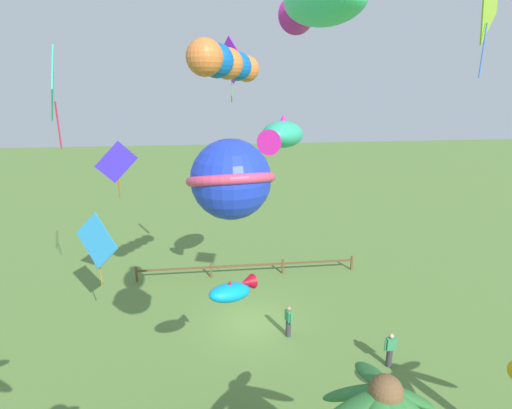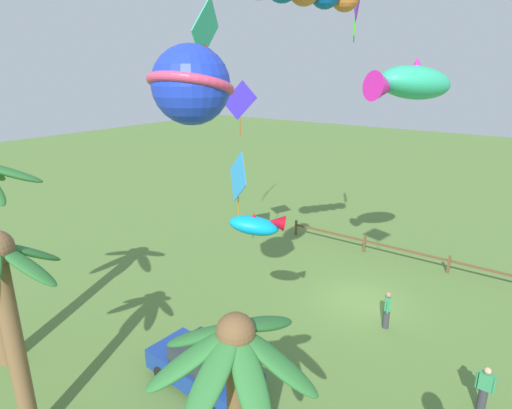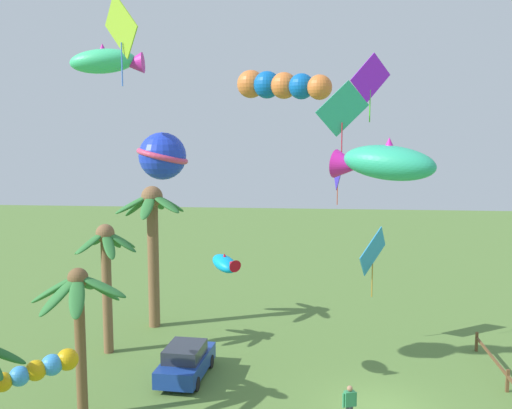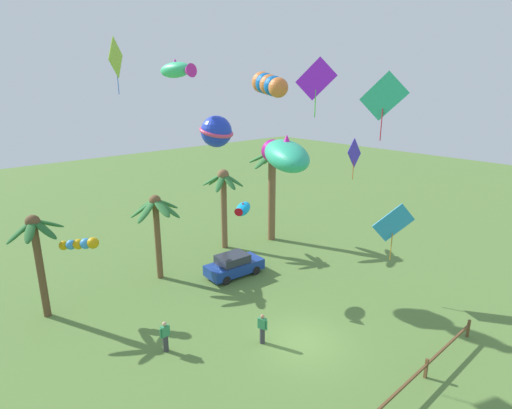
{
  "view_description": "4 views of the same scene",
  "coord_description": "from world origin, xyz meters",
  "px_view_note": "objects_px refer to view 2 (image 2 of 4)",
  "views": [
    {
      "loc": [
        1.98,
        18.17,
        11.88
      ],
      "look_at": [
        0.31,
        4.06,
        7.55
      ],
      "focal_mm": 28.99,
      "sensor_mm": 36.0,
      "label": 1
    },
    {
      "loc": [
        -5.95,
        16.33,
        9.95
      ],
      "look_at": [
        2.0,
        5.29,
        5.61
      ],
      "focal_mm": 29.56,
      "sensor_mm": 36.0,
      "label": 2
    },
    {
      "loc": [
        -21.67,
        2.74,
        10.53
      ],
      "look_at": [
        1.78,
        4.96,
        7.65
      ],
      "focal_mm": 41.0,
      "sensor_mm": 36.0,
      "label": 3
    },
    {
      "loc": [
        -13.59,
        -11.53,
        12.35
      ],
      "look_at": [
        0.16,
        3.67,
        6.33
      ],
      "focal_mm": 28.62,
      "sensor_mm": 36.0,
      "label": 4
    }
  ],
  "objects_px": {
    "palm_tree_1": "(234,376)",
    "kite_ball_5": "(191,85)",
    "palm_tree_0": "(4,294)",
    "kite_fish_8": "(257,225)",
    "kite_diamond_7": "(240,101)",
    "kite_diamond_1": "(238,177)",
    "parked_car_0": "(204,367)",
    "spectator_1": "(484,389)",
    "kite_diamond_6": "(206,30)",
    "kite_fish_4": "(411,83)",
    "spectator_0": "(387,310)"
  },
  "relations": [
    {
      "from": "palm_tree_1",
      "to": "kite_ball_5",
      "type": "height_order",
      "value": "kite_ball_5"
    },
    {
      "from": "palm_tree_0",
      "to": "kite_fish_8",
      "type": "relative_size",
      "value": 3.33
    },
    {
      "from": "palm_tree_1",
      "to": "kite_diamond_7",
      "type": "xyz_separation_m",
      "value": [
        7.28,
        -9.62,
        4.33
      ]
    },
    {
      "from": "kite_ball_5",
      "to": "kite_diamond_7",
      "type": "distance_m",
      "value": 8.35
    },
    {
      "from": "kite_diamond_1",
      "to": "kite_ball_5",
      "type": "height_order",
      "value": "kite_ball_5"
    },
    {
      "from": "palm_tree_1",
      "to": "parked_car_0",
      "type": "relative_size",
      "value": 1.42
    },
    {
      "from": "spectator_1",
      "to": "kite_fish_8",
      "type": "height_order",
      "value": "kite_fish_8"
    },
    {
      "from": "spectator_1",
      "to": "kite_diamond_6",
      "type": "height_order",
      "value": "kite_diamond_6"
    },
    {
      "from": "spectator_1",
      "to": "parked_car_0",
      "type": "bearing_deg",
      "value": 28.49
    },
    {
      "from": "kite_diamond_1",
      "to": "kite_fish_8",
      "type": "height_order",
      "value": "kite_diamond_1"
    },
    {
      "from": "kite_fish_4",
      "to": "kite_diamond_7",
      "type": "height_order",
      "value": "kite_fish_4"
    },
    {
      "from": "palm_tree_0",
      "to": "spectator_1",
      "type": "relative_size",
      "value": 3.95
    },
    {
      "from": "kite_fish_8",
      "to": "palm_tree_1",
      "type": "bearing_deg",
      "value": 121.27
    },
    {
      "from": "kite_ball_5",
      "to": "palm_tree_0",
      "type": "bearing_deg",
      "value": 48.25
    },
    {
      "from": "palm_tree_1",
      "to": "spectator_1",
      "type": "relative_size",
      "value": 3.58
    },
    {
      "from": "kite_fish_4",
      "to": "kite_diamond_7",
      "type": "bearing_deg",
      "value": 10.12
    },
    {
      "from": "palm_tree_1",
      "to": "kite_ball_5",
      "type": "xyz_separation_m",
      "value": [
        3.16,
        -2.42,
        5.27
      ]
    },
    {
      "from": "kite_fish_4",
      "to": "spectator_0",
      "type": "bearing_deg",
      "value": 107.68
    },
    {
      "from": "spectator_0",
      "to": "palm_tree_0",
      "type": "bearing_deg",
      "value": 60.37
    },
    {
      "from": "spectator_1",
      "to": "kite_ball_5",
      "type": "relative_size",
      "value": 0.67
    },
    {
      "from": "kite_ball_5",
      "to": "kite_diamond_1",
      "type": "bearing_deg",
      "value": -57.6
    },
    {
      "from": "spectator_0",
      "to": "kite_fish_4",
      "type": "distance_m",
      "value": 8.78
    },
    {
      "from": "palm_tree_0",
      "to": "kite_diamond_6",
      "type": "distance_m",
      "value": 13.54
    },
    {
      "from": "parked_car_0",
      "to": "kite_diamond_7",
      "type": "bearing_deg",
      "value": -62.02
    },
    {
      "from": "kite_diamond_1",
      "to": "kite_diamond_7",
      "type": "relative_size",
      "value": 1.53
    },
    {
      "from": "spectator_0",
      "to": "kite_diamond_6",
      "type": "distance_m",
      "value": 14.27
    },
    {
      "from": "kite_diamond_1",
      "to": "kite_fish_8",
      "type": "bearing_deg",
      "value": 132.14
    },
    {
      "from": "spectator_0",
      "to": "kite_diamond_1",
      "type": "bearing_deg",
      "value": -10.52
    },
    {
      "from": "parked_car_0",
      "to": "spectator_1",
      "type": "bearing_deg",
      "value": -151.51
    },
    {
      "from": "kite_fish_4",
      "to": "kite_diamond_6",
      "type": "distance_m",
      "value": 9.24
    },
    {
      "from": "palm_tree_1",
      "to": "kite_fish_8",
      "type": "height_order",
      "value": "palm_tree_1"
    },
    {
      "from": "kite_fish_8",
      "to": "kite_fish_4",
      "type": "bearing_deg",
      "value": -113.88
    },
    {
      "from": "spectator_0",
      "to": "parked_car_0",
      "type": "bearing_deg",
      "value": 61.33
    },
    {
      "from": "palm_tree_1",
      "to": "kite_fish_8",
      "type": "xyz_separation_m",
      "value": [
        3.03,
        -4.98,
        0.94
      ]
    },
    {
      "from": "spectator_0",
      "to": "kite_diamond_6",
      "type": "height_order",
      "value": "kite_diamond_6"
    },
    {
      "from": "palm_tree_1",
      "to": "kite_diamond_6",
      "type": "height_order",
      "value": "kite_diamond_6"
    },
    {
      "from": "spectator_1",
      "to": "kite_diamond_6",
      "type": "distance_m",
      "value": 17.26
    },
    {
      "from": "spectator_1",
      "to": "kite_fish_4",
      "type": "bearing_deg",
      "value": -40.86
    },
    {
      "from": "spectator_1",
      "to": "kite_fish_4",
      "type": "distance_m",
      "value": 10.33
    },
    {
      "from": "kite_diamond_7",
      "to": "kite_fish_8",
      "type": "bearing_deg",
      "value": 132.51
    },
    {
      "from": "palm_tree_1",
      "to": "spectator_1",
      "type": "height_order",
      "value": "palm_tree_1"
    },
    {
      "from": "palm_tree_1",
      "to": "palm_tree_0",
      "type": "bearing_deg",
      "value": 11.02
    },
    {
      "from": "spectator_0",
      "to": "kite_diamond_7",
      "type": "distance_m",
      "value": 10.64
    },
    {
      "from": "kite_ball_5",
      "to": "kite_fish_8",
      "type": "height_order",
      "value": "kite_ball_5"
    },
    {
      "from": "palm_tree_0",
      "to": "kite_diamond_1",
      "type": "distance_m",
      "value": 12.98
    },
    {
      "from": "spectator_1",
      "to": "kite_fish_4",
      "type": "relative_size",
      "value": 0.41
    },
    {
      "from": "spectator_1",
      "to": "kite_ball_5",
      "type": "distance_m",
      "value": 12.18
    },
    {
      "from": "kite_diamond_1",
      "to": "spectator_0",
      "type": "bearing_deg",
      "value": 169.48
    },
    {
      "from": "kite_ball_5",
      "to": "kite_diamond_7",
      "type": "height_order",
      "value": "kite_ball_5"
    },
    {
      "from": "parked_car_0",
      "to": "kite_diamond_1",
      "type": "relative_size",
      "value": 1.12
    }
  ]
}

